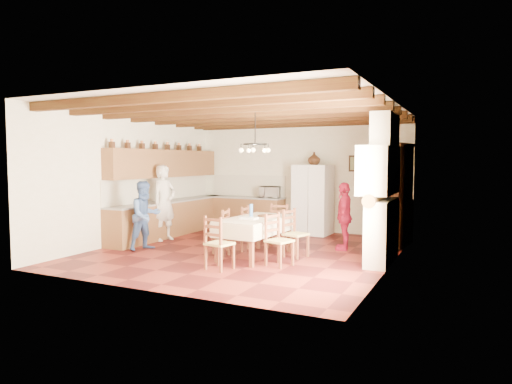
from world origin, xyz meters
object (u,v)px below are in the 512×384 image
at_px(chair_left_far, 238,228).
at_px(chair_end_far, 277,226).
at_px(dining_table, 255,222).
at_px(chair_right_near, 279,240).
at_px(hutch, 395,195).
at_px(person_man, 164,203).
at_px(chair_end_near, 219,242).
at_px(refrigerator, 313,200).
at_px(chair_left_near, 218,233).
at_px(person_woman_blue, 145,215).
at_px(chair_right_far, 296,233).
at_px(person_woman_red, 344,216).
at_px(microwave, 270,192).

xyz_separation_m(chair_left_far, chair_end_far, (0.63, 0.69, 0.00)).
bearing_deg(dining_table, chair_right_near, -33.45).
xyz_separation_m(hutch, person_man, (-5.13, -1.68, -0.24)).
bearing_deg(chair_end_near, refrigerator, -82.08).
height_order(chair_left_near, chair_end_far, same).
relative_size(chair_left_far, person_woman_blue, 0.64).
relative_size(chair_right_far, person_woman_blue, 0.64).
xyz_separation_m(chair_left_far, chair_right_far, (1.37, -0.12, 0.00)).
relative_size(chair_left_far, chair_right_far, 1.00).
height_order(chair_end_near, person_woman_blue, person_woman_blue).
xyz_separation_m(refrigerator, dining_table, (-0.12, -3.23, -0.20)).
height_order(chair_end_far, person_man, person_man).
bearing_deg(chair_right_far, person_woman_red, -14.42).
bearing_deg(refrigerator, microwave, 176.66).
bearing_deg(person_woman_blue, microwave, -0.27).
distance_m(chair_right_far, chair_end_near, 1.77).
height_order(chair_right_near, chair_right_far, same).
bearing_deg(chair_end_near, dining_table, -84.96).
bearing_deg(hutch, dining_table, -126.10).
bearing_deg(microwave, chair_end_near, -91.93).
distance_m(refrigerator, chair_right_near, 3.78).
xyz_separation_m(hutch, microwave, (-3.50, 0.92, -0.10)).
height_order(chair_left_near, microwave, microwave).
bearing_deg(person_woman_red, chair_right_near, -28.41).
distance_m(chair_left_near, microwave, 3.73).
relative_size(chair_left_near, chair_end_near, 1.00).
distance_m(chair_right_near, person_man, 3.78).
xyz_separation_m(chair_right_far, chair_end_near, (-0.86, -1.55, 0.00)).
height_order(person_woman_red, microwave, person_woman_red).
bearing_deg(chair_end_near, chair_left_near, -46.91).
xyz_separation_m(chair_end_far, person_woman_blue, (-2.46, -1.51, 0.27)).
distance_m(chair_right_near, chair_end_near, 1.11).
bearing_deg(person_woman_red, chair_right_far, -39.95).
xyz_separation_m(person_woman_blue, person_woman_red, (3.87, 1.85, -0.01)).
relative_size(person_man, microwave, 3.26).
bearing_deg(refrigerator, chair_right_near, -77.30).
bearing_deg(person_woman_red, person_woman_blue, -73.88).
distance_m(hutch, microwave, 3.62).
relative_size(person_woman_red, microwave, 2.61).
xyz_separation_m(chair_right_near, person_woman_red, (0.68, 1.98, 0.25)).
bearing_deg(microwave, chair_end_far, -77.03).
relative_size(refrigerator, person_woman_blue, 1.22).
relative_size(refrigerator, chair_end_near, 1.89).
height_order(chair_left_near, chair_right_near, same).
relative_size(chair_end_near, chair_end_far, 1.00).
bearing_deg(person_woman_blue, chair_right_far, -58.91).
distance_m(refrigerator, hutch, 2.34).
xyz_separation_m(person_woman_blue, microwave, (1.28, 3.73, 0.31)).
bearing_deg(chair_right_far, chair_end_far, 58.69).
bearing_deg(chair_left_far, chair_end_far, 132.24).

